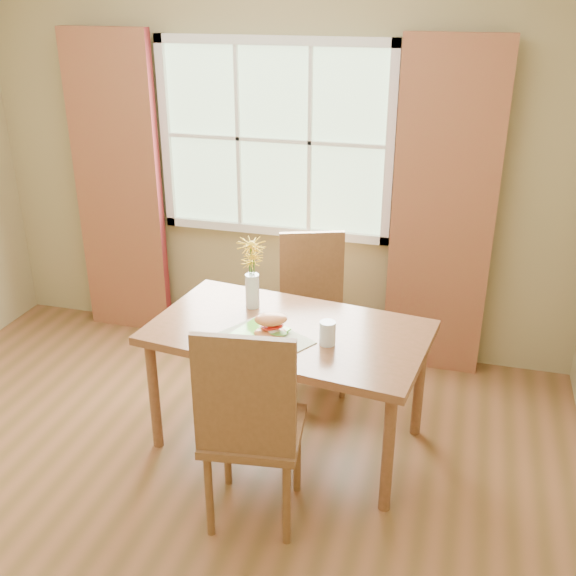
# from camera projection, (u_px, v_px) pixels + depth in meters

# --- Properties ---
(room) EXTENTS (4.24, 3.84, 2.74)m
(room) POSITION_uv_depth(u_px,v_px,m) (151.00, 261.00, 2.92)
(room) COLOR brown
(room) RESTS_ON ground
(window) EXTENTS (1.62, 0.06, 1.32)m
(window) POSITION_uv_depth(u_px,v_px,m) (274.00, 140.00, 4.50)
(window) COLOR #A1C696
(window) RESTS_ON room
(curtain_left) EXTENTS (0.65, 0.08, 2.20)m
(curtain_left) POSITION_uv_depth(u_px,v_px,m) (119.00, 189.00, 4.86)
(curtain_left) COLOR maroon
(curtain_left) RESTS_ON room
(curtain_right) EXTENTS (0.65, 0.08, 2.20)m
(curtain_right) POSITION_uv_depth(u_px,v_px,m) (443.00, 216.00, 4.30)
(curtain_right) COLOR maroon
(curtain_right) RESTS_ON room
(dining_table) EXTENTS (1.59, 1.02, 0.73)m
(dining_table) POSITION_uv_depth(u_px,v_px,m) (289.00, 341.00, 3.71)
(dining_table) COLOR brown
(dining_table) RESTS_ON room
(chair_near) EXTENTS (0.51, 0.51, 1.10)m
(chair_near) POSITION_uv_depth(u_px,v_px,m) (250.00, 423.00, 3.10)
(chair_near) COLOR brown
(chair_near) RESTS_ON room
(chair_far) EXTENTS (0.54, 0.54, 1.01)m
(chair_far) POSITION_uv_depth(u_px,v_px,m) (313.00, 304.00, 4.37)
(chair_far) COLOR brown
(chair_far) RESTS_ON room
(placemat) EXTENTS (0.56, 0.51, 0.01)m
(placemat) POSITION_uv_depth(u_px,v_px,m) (265.00, 339.00, 3.57)
(placemat) COLOR beige
(placemat) RESTS_ON dining_table
(plate) EXTENTS (0.30, 0.30, 0.01)m
(plate) POSITION_uv_depth(u_px,v_px,m) (260.00, 333.00, 3.60)
(plate) COLOR #61D234
(plate) RESTS_ON placemat
(croissant_sandwich) EXTENTS (0.21, 0.18, 0.13)m
(croissant_sandwich) POSITION_uv_depth(u_px,v_px,m) (271.00, 326.00, 3.53)
(croissant_sandwich) COLOR #F79954
(croissant_sandwich) RESTS_ON plate
(water_glass) EXTENTS (0.09, 0.09, 0.13)m
(water_glass) POSITION_uv_depth(u_px,v_px,m) (327.00, 334.00, 3.49)
(water_glass) COLOR silver
(water_glass) RESTS_ON dining_table
(flower_vase) EXTENTS (0.17, 0.17, 0.42)m
(flower_vase) POSITION_uv_depth(u_px,v_px,m) (252.00, 265.00, 3.82)
(flower_vase) COLOR silver
(flower_vase) RESTS_ON dining_table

